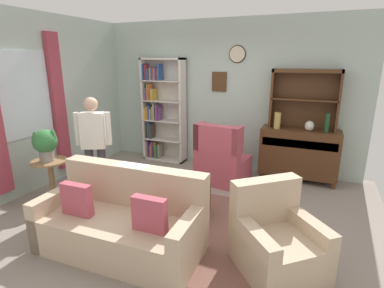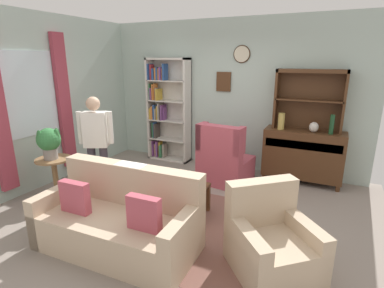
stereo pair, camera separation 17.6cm
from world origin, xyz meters
name	(u,v)px [view 2 (the right image)]	position (x,y,z in m)	size (l,w,h in m)	color
ground_plane	(180,212)	(0.00, 0.00, -0.01)	(5.40, 4.60, 0.02)	gray
wall_back	(231,95)	(0.00, 2.13, 1.41)	(5.00, 0.09, 2.80)	#ADC1B7
wall_left	(41,102)	(-2.52, -0.03, 1.40)	(0.16, 4.20, 2.80)	#ADC1B7
area_rug	(182,224)	(0.20, -0.30, 0.00)	(2.39, 2.01, 0.01)	brown
bookshelf	(165,112)	(-1.35, 1.94, 1.02)	(0.90, 0.30, 2.10)	silver
sideboard	(303,154)	(1.42, 1.86, 0.51)	(1.30, 0.45, 0.92)	#4C2D19
sideboard_hutch	(310,91)	(1.42, 1.97, 1.56)	(1.10, 0.26, 1.00)	#4C2D19
vase_tall	(281,121)	(1.03, 1.78, 1.06)	(0.11, 0.11, 0.28)	tan
vase_round	(314,127)	(1.55, 1.79, 1.01)	(0.15, 0.15, 0.17)	beige
bottle_wine	(332,124)	(1.81, 1.77, 1.08)	(0.07, 0.07, 0.32)	#194223
couch_floral	(120,221)	(-0.23, -1.01, 0.31)	(1.83, 0.91, 0.90)	#C6AD8E
armchair_floral	(271,245)	(1.40, -0.68, 0.29)	(1.08, 1.08, 0.88)	#C6AD8E
wingback_chair	(224,161)	(0.21, 1.24, 0.38)	(0.86, 0.88, 1.05)	#B74C5B
plant_stand	(55,173)	(-1.96, -0.40, 0.39)	(0.52, 0.52, 0.62)	#997047
potted_plant_large	(49,141)	(-1.96, -0.43, 0.90)	(0.34, 0.34, 0.48)	gray
potted_plant_small	(62,195)	(-1.61, -0.61, 0.18)	(0.22, 0.22, 0.30)	#AD6B4C
person_reading	(96,141)	(-1.33, -0.12, 0.91)	(0.50, 0.33, 1.56)	#38333D
coffee_table	(177,189)	(-0.01, -0.03, 0.35)	(0.80, 0.50, 0.42)	#4C2D19
book_stack	(172,178)	(-0.14, 0.06, 0.46)	(0.22, 0.14, 0.08)	#723F7F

